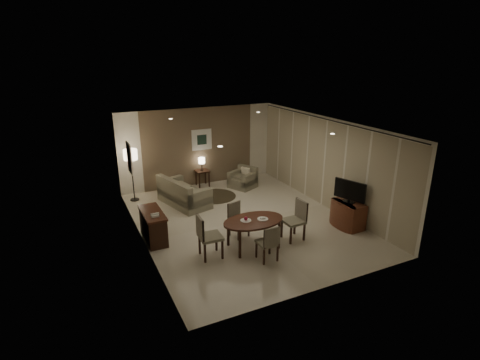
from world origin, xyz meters
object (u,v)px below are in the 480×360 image
chair_near (267,242)px  chair_right (293,221)px  chair_far (239,220)px  side_table (202,178)px  console_desk (153,226)px  tv_cabinet (348,214)px  chair_left (211,236)px  armchair (243,178)px  sofa (184,191)px  floor_lamp (132,175)px  dining_table (253,234)px

chair_near → chair_right: chair_right is taller
chair_far → side_table: chair_far is taller
console_desk → tv_cabinet: size_ratio=1.33×
chair_left → armchair: bearing=-32.0°
sofa → side_table: bearing=-54.8°
chair_left → floor_lamp: (-0.92, 4.28, 0.31)m
sofa → armchair: bearing=-91.4°
dining_table → chair_far: chair_far is taller
side_table → chair_near: bearing=-94.4°
armchair → side_table: 1.42m
chair_near → dining_table: bearing=-89.7°
armchair → console_desk: bearing=-82.3°
chair_far → armchair: (1.67, 3.22, -0.08)m
console_desk → dining_table: 2.51m
tv_cabinet → armchair: (-1.21, 3.98, 0.00)m
sofa → console_desk: bearing=128.1°
sofa → tv_cabinet: bearing=-149.8°
chair_near → chair_left: chair_left is taller
dining_table → chair_right: (1.08, -0.07, 0.15)m
console_desk → side_table: size_ratio=2.11×
tv_cabinet → chair_near: size_ratio=1.03×
side_table → console_desk: bearing=-127.6°
armchair → chair_right: bearing=-33.9°
chair_left → chair_right: bearing=-89.6°
console_desk → armchair: size_ratio=1.51×
chair_near → console_desk: bearing=-44.9°
console_desk → tv_cabinet: (4.89, -1.50, -0.03)m
chair_right → floor_lamp: floor_lamp is taller
chair_far → console_desk: bearing=144.5°
chair_near → side_table: size_ratio=1.53×
chair_near → chair_left: size_ratio=0.85×
chair_near → chair_far: bearing=-87.3°
tv_cabinet → chair_far: size_ratio=1.04×
console_desk → side_table: (2.49, 3.23, -0.09)m
sofa → armchair: size_ratio=2.24×
side_table → floor_lamp: bearing=-172.4°
dining_table → chair_far: 0.67m
side_table → chair_far: bearing=-96.8°
chair_near → chair_right: 1.22m
chair_left → sofa: size_ratio=0.58×
chair_far → floor_lamp: (-1.94, 3.65, 0.39)m
armchair → dining_table: bearing=-48.8°
sofa → chair_left: bearing=157.3°
console_desk → side_table: 4.07m
chair_near → sofa: (-0.68, 3.95, -0.02)m
chair_far → chair_right: (1.14, -0.73, 0.07)m
chair_far → chair_left: size_ratio=0.84×
dining_table → chair_right: 1.09m
armchair → side_table: bearing=-148.3°
chair_left → tv_cabinet: bearing=-88.9°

